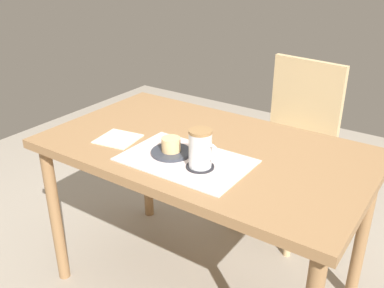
{
  "coord_description": "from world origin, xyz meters",
  "views": [
    {
      "loc": [
        0.8,
        -1.25,
        1.4
      ],
      "look_at": [
        0.01,
        -0.11,
        0.76
      ],
      "focal_mm": 40.0,
      "sensor_mm": 36.0,
      "label": 1
    }
  ],
  "objects_px": {
    "wooden_chair": "(291,141)",
    "pastry": "(171,144)",
    "dining_table": "(204,163)",
    "pastry_plate": "(171,152)",
    "coffee_mug": "(201,149)"
  },
  "relations": [
    {
      "from": "wooden_chair",
      "to": "pastry_plate",
      "type": "height_order",
      "value": "wooden_chair"
    },
    {
      "from": "wooden_chair",
      "to": "pastry",
      "type": "height_order",
      "value": "wooden_chair"
    },
    {
      "from": "dining_table",
      "to": "wooden_chair",
      "type": "xyz_separation_m",
      "value": [
        0.09,
        0.69,
        -0.14
      ]
    },
    {
      "from": "pastry_plate",
      "to": "pastry",
      "type": "distance_m",
      "value": 0.03
    },
    {
      "from": "wooden_chair",
      "to": "dining_table",
      "type": "bearing_deg",
      "value": 90.57
    },
    {
      "from": "pastry_plate",
      "to": "pastry",
      "type": "height_order",
      "value": "pastry"
    },
    {
      "from": "wooden_chair",
      "to": "coffee_mug",
      "type": "xyz_separation_m",
      "value": [
        0.01,
        -0.86,
        0.3
      ]
    },
    {
      "from": "dining_table",
      "to": "coffee_mug",
      "type": "distance_m",
      "value": 0.24
    },
    {
      "from": "pastry_plate",
      "to": "pastry",
      "type": "bearing_deg",
      "value": 0.0
    },
    {
      "from": "pastry_plate",
      "to": "coffee_mug",
      "type": "distance_m",
      "value": 0.16
    },
    {
      "from": "pastry_plate",
      "to": "pastry",
      "type": "relative_size",
      "value": 2.13
    },
    {
      "from": "dining_table",
      "to": "pastry_plate",
      "type": "relative_size",
      "value": 8.44
    },
    {
      "from": "dining_table",
      "to": "pastry_plate",
      "type": "bearing_deg",
      "value": -112.27
    },
    {
      "from": "wooden_chair",
      "to": "coffee_mug",
      "type": "bearing_deg",
      "value": 97.97
    },
    {
      "from": "wooden_chair",
      "to": "pastry",
      "type": "bearing_deg",
      "value": 87.89
    }
  ]
}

